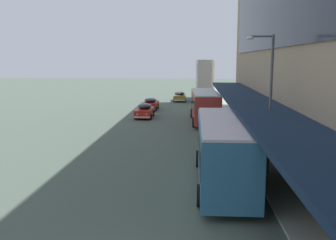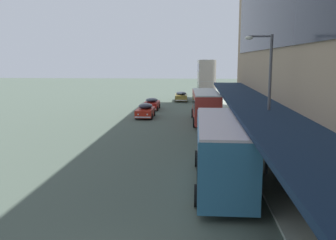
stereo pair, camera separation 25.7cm
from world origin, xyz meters
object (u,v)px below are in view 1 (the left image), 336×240
object	(u,v)px
transit_bus_kerbside_front	(205,105)
sedan_second_near	(144,111)
transit_bus_kerbside_rear	(204,79)
sedan_trailing_near	(180,96)
sedan_lead_mid	(150,104)
transit_bus_kerbside_far	(223,148)
street_lamp	(268,95)

from	to	relation	value
transit_bus_kerbside_front	sedan_second_near	bearing A→B (deg)	156.48
transit_bus_kerbside_rear	sedan_trailing_near	world-z (taller)	transit_bus_kerbside_rear
transit_bus_kerbside_front	sedan_lead_mid	xyz separation A→B (m)	(-6.80, 9.63, -1.10)
transit_bus_kerbside_far	sedan_second_near	size ratio (longest dim) A/B	2.16
transit_bus_kerbside_rear	street_lamp	bearing A→B (deg)	-86.43
transit_bus_kerbside_rear	street_lamp	distance (m)	38.28
sedan_trailing_near	sedan_second_near	size ratio (longest dim) A/B	0.99
transit_bus_kerbside_rear	transit_bus_kerbside_front	bearing A→B (deg)	-91.35
transit_bus_kerbside_front	transit_bus_kerbside_rear	distance (m)	20.26
sedan_second_near	street_lamp	distance (m)	23.31
transit_bus_kerbside_far	sedan_trailing_near	distance (m)	39.82
sedan_trailing_near	sedan_lead_mid	bearing A→B (deg)	-108.46
sedan_trailing_near	street_lamp	xyz separation A→B (m)	(6.22, -37.92, 3.79)
transit_bus_kerbside_front	transit_bus_kerbside_rear	bearing A→B (deg)	88.65
transit_bus_kerbside_far	street_lamp	bearing A→B (deg)	34.60
transit_bus_kerbside_far	sedan_second_near	distance (m)	23.74
transit_bus_kerbside_front	sedan_trailing_near	distance (m)	20.22
street_lamp	transit_bus_kerbside_rear	bearing A→B (deg)	93.57
transit_bus_kerbside_rear	transit_bus_kerbside_far	xyz separation A→B (m)	(-0.09, -39.90, -1.51)
transit_bus_kerbside_front	sedan_lead_mid	world-z (taller)	transit_bus_kerbside_front
transit_bus_kerbside_front	sedan_second_near	size ratio (longest dim) A/B	2.16
transit_bus_kerbside_front	sedan_lead_mid	distance (m)	11.84
transit_bus_kerbside_far	sedan_lead_mid	xyz separation A→B (m)	(-7.18, 29.34, -1.21)
transit_bus_kerbside_rear	transit_bus_kerbside_far	world-z (taller)	transit_bus_kerbside_rear
transit_bus_kerbside_far	sedan_second_near	xyz separation A→B (m)	(-7.08, 22.63, -1.19)
transit_bus_kerbside_rear	sedan_second_near	distance (m)	18.89
transit_bus_kerbside_rear	sedan_lead_mid	bearing A→B (deg)	-124.58
transit_bus_kerbside_far	street_lamp	world-z (taller)	street_lamp
transit_bus_kerbside_rear	sedan_second_near	xyz separation A→B (m)	(-7.18, -17.27, -2.70)
transit_bus_kerbside_front	sedan_second_near	xyz separation A→B (m)	(-6.70, 2.92, -1.07)
sedan_trailing_near	sedan_lead_mid	distance (m)	10.84
transit_bus_kerbside_front	transit_bus_kerbside_far	world-z (taller)	transit_bus_kerbside_far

